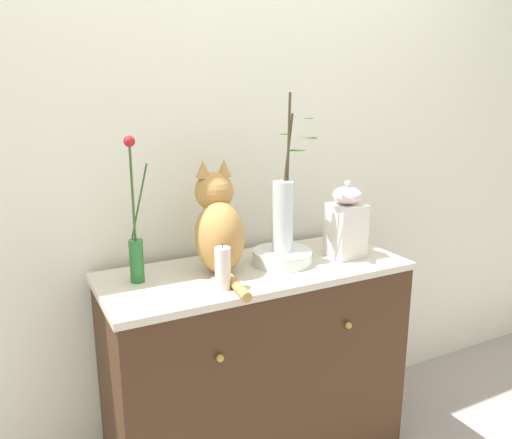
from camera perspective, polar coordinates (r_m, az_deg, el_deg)
name	(u,v)px	position (r m, az deg, el deg)	size (l,w,h in m)	color
wall_back	(220,128)	(1.99, -4.06, 10.28)	(4.40, 0.08, 2.60)	white
sideboard	(256,369)	(2.00, 0.00, -16.66)	(1.11, 0.47, 0.82)	#402717
cat_sitting	(218,226)	(1.75, -4.28, -0.77)	(0.19, 0.42, 0.39)	#B88346
vase_slim_green	(136,243)	(1.70, -13.50, -2.60)	(0.08, 0.05, 0.48)	#286B2F
bowl_porcelain	(283,257)	(1.86, 3.03, -4.26)	(0.22, 0.22, 0.05)	silver
vase_glass_clear	(284,211)	(1.81, 3.18, 0.94)	(0.14, 0.17, 0.57)	silver
jar_lidded_porcelain	(346,223)	(1.94, 10.18, -0.41)	(0.12, 0.12, 0.30)	silver
candle_pillar	(223,268)	(1.61, -3.79, -5.57)	(0.05, 0.05, 0.15)	silver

